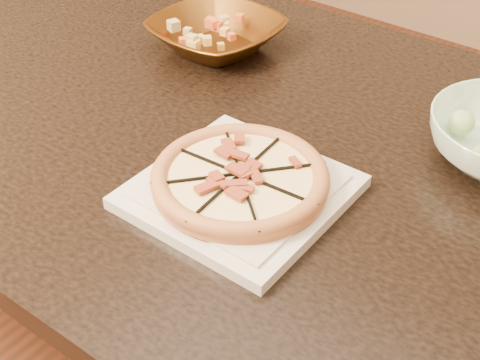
{
  "coord_description": "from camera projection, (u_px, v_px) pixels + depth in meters",
  "views": [
    {
      "loc": [
        0.52,
        -0.72,
        1.34
      ],
      "look_at": [
        0.08,
        -0.15,
        0.78
      ],
      "focal_mm": 50.0,
      "sensor_mm": 36.0,
      "label": 1
    }
  ],
  "objects": [
    {
      "name": "mixed_dish",
      "position": [
        216.0,
        13.0,
        1.24
      ],
      "size": [
        0.12,
        0.11,
        0.03
      ],
      "color": "tan",
      "rests_on": "bronze_bowl"
    },
    {
      "name": "dining_table",
      "position": [
        238.0,
        170.0,
        1.14
      ],
      "size": [
        1.46,
        0.96,
        0.75
      ],
      "color": "black",
      "rests_on": "floor"
    },
    {
      "name": "plate",
      "position": [
        240.0,
        191.0,
        0.92
      ],
      "size": [
        0.27,
        0.27,
        0.02
      ],
      "color": "beige",
      "rests_on": "dining_table"
    },
    {
      "name": "pizza",
      "position": [
        240.0,
        178.0,
        0.91
      ],
      "size": [
        0.24,
        0.24,
        0.03
      ],
      "color": "tan",
      "rests_on": "plate"
    },
    {
      "name": "bronze_bowl",
      "position": [
        217.0,
        35.0,
        1.26
      ],
      "size": [
        0.25,
        0.25,
        0.06
      ],
      "primitive_type": "imported",
      "rotation": [
        0.0,
        0.0,
        -0.07
      ],
      "color": "brown",
      "rests_on": "dining_table"
    }
  ]
}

